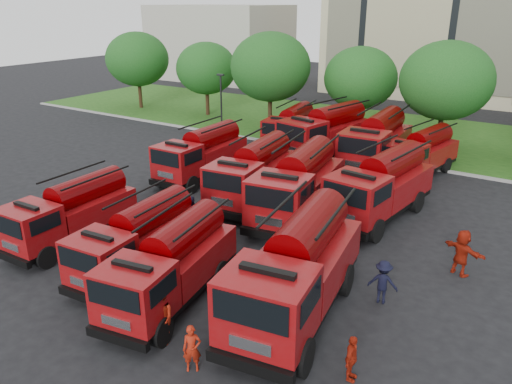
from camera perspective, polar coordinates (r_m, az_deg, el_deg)
ground at (r=23.05m, az=-9.34°, el=-6.43°), size 140.00×140.00×0.00m
lawn at (r=44.53m, az=13.56°, el=6.85°), size 70.00×16.00×0.12m
curb at (r=37.22m, az=9.27°, el=4.44°), size 70.00×0.30×0.14m
side_building at (r=73.79m, az=-4.13°, el=16.68°), size 18.00×12.00×10.00m
tree_0 at (r=53.32m, az=-13.41°, el=14.55°), size 6.30×6.30×7.70m
tree_1 at (r=48.77m, az=-5.70°, el=13.89°), size 5.71×5.71×6.98m
tree_2 at (r=42.91m, az=1.66°, el=14.10°), size 6.72×6.72×8.22m
tree_3 at (r=42.16m, az=11.84°, el=12.63°), size 5.88×5.88×7.19m
tree_4 at (r=38.66m, az=20.92°, el=11.80°), size 6.55×6.55×8.01m
lamp_post_0 at (r=40.86m, az=-4.00°, el=10.22°), size 0.60×0.25×5.11m
fire_truck_0 at (r=24.37m, az=-20.34°, el=-2.15°), size 2.51×6.49×2.92m
fire_truck_1 at (r=20.90m, az=-13.29°, el=-5.27°), size 2.75×6.53×2.90m
fire_truck_2 at (r=18.65m, az=-9.65°, el=-8.17°), size 3.34×6.90×3.01m
fire_truck_3 at (r=17.57m, az=4.70°, el=-8.75°), size 3.85×8.22×3.60m
fire_truck_4 at (r=31.39m, az=-6.20°, el=4.39°), size 2.66×7.03×3.18m
fire_truck_5 at (r=27.47m, az=-0.22°, el=2.25°), size 3.38×7.57×3.33m
fire_truck_6 at (r=25.39m, az=4.86°, el=0.84°), size 3.78×8.11×3.55m
fire_truck_7 at (r=26.10m, az=14.10°, el=0.69°), size 3.52×7.82×3.44m
fire_truck_8 at (r=38.36m, az=4.07°, el=7.41°), size 3.18×6.92×3.04m
fire_truck_9 at (r=35.96m, az=7.99°, el=6.82°), size 4.34×8.35×3.63m
fire_truck_10 at (r=33.89m, az=13.59°, el=5.58°), size 3.24×8.13×3.64m
fire_truck_11 at (r=33.47m, az=18.36°, el=4.28°), size 3.41×6.79×2.95m
firefighter_0 at (r=16.26m, az=-7.20°, el=-19.48°), size 0.70×0.67×1.55m
firefighter_1 at (r=17.43m, az=-10.59°, el=-16.51°), size 1.05×0.81×1.90m
firefighter_2 at (r=16.08m, az=10.66°, el=-20.26°), size 0.58×0.93×1.50m
firefighter_3 at (r=19.64m, az=14.07°, el=-12.06°), size 1.19×0.75×1.71m
firefighter_4 at (r=25.23m, az=-7.35°, el=-3.80°), size 0.90×0.87×1.55m
firefighter_5 at (r=22.42m, az=22.12°, el=-8.66°), size 2.00×1.46×1.98m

